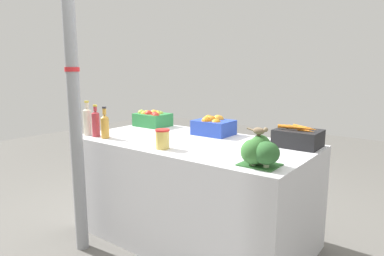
{
  "coord_description": "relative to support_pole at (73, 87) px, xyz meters",
  "views": [
    {
      "loc": [
        1.56,
        -2.06,
        1.36
      ],
      "look_at": [
        0.0,
        0.0,
        0.89
      ],
      "focal_mm": 32.0,
      "sensor_mm": 36.0,
      "label": 1
    }
  ],
  "objects": [
    {
      "name": "juice_bottle_ruby",
      "position": [
        -0.16,
        0.3,
        -0.31
      ],
      "size": [
        0.06,
        0.06,
        0.26
      ],
      "color": "#B2333D",
      "rests_on": "market_table"
    },
    {
      "name": "orange_crate",
      "position": [
        0.56,
        0.95,
        -0.35
      ],
      "size": [
        0.31,
        0.25,
        0.16
      ],
      "color": "#2847B7",
      "rests_on": "market_table"
    },
    {
      "name": "market_table",
      "position": [
        0.56,
        0.64,
        -0.82
      ],
      "size": [
        1.82,
        0.95,
        0.79
      ],
      "primitive_type": "cube",
      "color": "silver",
      "rests_on": "ground_plane"
    },
    {
      "name": "apple_crate",
      "position": [
        -0.14,
        0.94,
        -0.35
      ],
      "size": [
        0.31,
        0.25,
        0.16
      ],
      "color": "#2D8442",
      "rests_on": "market_table"
    },
    {
      "name": "broccoli_pile",
      "position": [
        1.29,
        0.32,
        -0.34
      ],
      "size": [
        0.24,
        0.2,
        0.18
      ],
      "color": "#2D602D",
      "rests_on": "market_table"
    },
    {
      "name": "ground_plane",
      "position": [
        0.56,
        0.64,
        -1.22
      ],
      "size": [
        10.0,
        10.0,
        0.0
      ],
      "primitive_type": "plane",
      "color": "#605E59"
    },
    {
      "name": "carrot_crate",
      "position": [
        1.28,
        0.94,
        -0.36
      ],
      "size": [
        0.31,
        0.25,
        0.16
      ],
      "color": "black",
      "rests_on": "market_table"
    },
    {
      "name": "juice_bottle_cloudy",
      "position": [
        -0.27,
        0.3,
        -0.3
      ],
      "size": [
        0.07,
        0.07,
        0.29
      ],
      "color": "beige",
      "rests_on": "market_table"
    },
    {
      "name": "support_pole",
      "position": [
        0.0,
        0.0,
        0.0
      ],
      "size": [
        0.1,
        0.1,
        2.44
      ],
      "color": "gray",
      "rests_on": "ground_plane"
    },
    {
      "name": "juice_bottle_amber",
      "position": [
        -0.05,
        0.3,
        -0.32
      ],
      "size": [
        0.06,
        0.06,
        0.25
      ],
      "color": "gold",
      "rests_on": "market_table"
    },
    {
      "name": "sparrow_bird",
      "position": [
        1.28,
        0.33,
        -0.22
      ],
      "size": [
        0.14,
        0.04,
        0.05
      ],
      "rotation": [
        0.0,
        0.0,
        -0.01
      ],
      "color": "#4C3D2D",
      "rests_on": "broccoli_pile"
    },
    {
      "name": "pickle_jar",
      "position": [
        0.55,
        0.31,
        -0.36
      ],
      "size": [
        0.1,
        0.1,
        0.14
      ],
      "color": "#DBBC56",
      "rests_on": "market_table"
    }
  ]
}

